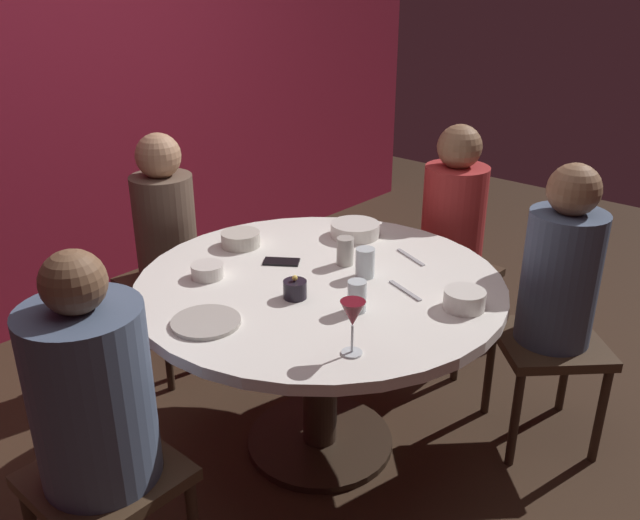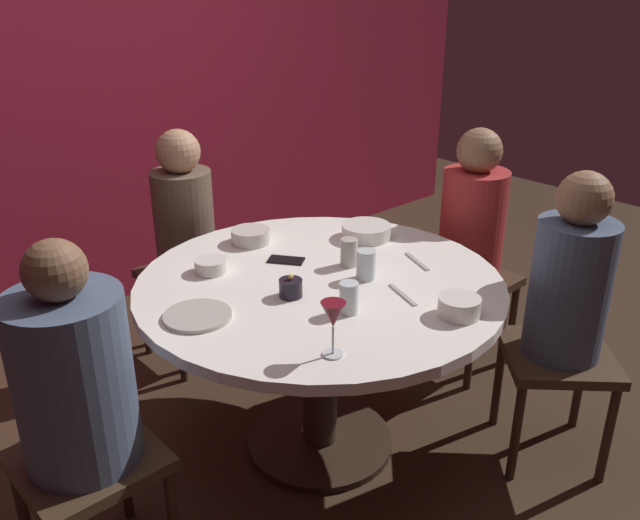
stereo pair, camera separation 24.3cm
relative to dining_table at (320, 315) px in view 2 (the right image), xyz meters
name	(u,v)px [view 2 (the right image)]	position (x,y,z in m)	size (l,w,h in m)	color
ground_plane	(320,443)	(0.00, 0.00, -0.60)	(8.00, 8.00, 0.00)	#382619
back_wall	(84,76)	(0.00, 1.85, 0.70)	(6.00, 0.10, 2.60)	maroon
dining_table	(320,315)	(0.00, 0.00, 0.00)	(1.37, 1.37, 0.75)	white
seated_diner_left	(75,386)	(-0.95, 0.00, 0.12)	(0.40, 0.40, 1.17)	#3F2D1E
seated_diner_back	(184,223)	(0.00, 0.95, 0.12)	(0.40, 0.40, 1.16)	#3F2D1E
seated_diner_right	(472,225)	(0.95, 0.00, 0.13)	(0.40, 0.40, 1.18)	#3F2D1E
seated_diner_front_right	(569,291)	(0.65, -0.65, 0.12)	(0.57, 0.57, 1.18)	#3F2D1E
candle_holder	(291,288)	(-0.17, -0.03, 0.18)	(0.08, 0.08, 0.09)	black
wine_glass	(333,317)	(-0.33, -0.42, 0.28)	(0.08, 0.08, 0.18)	silver
dinner_plate	(198,316)	(-0.50, 0.06, 0.16)	(0.23, 0.23, 0.01)	#B2ADA3
cell_phone	(286,260)	(0.02, 0.22, 0.15)	(0.07, 0.14, 0.01)	black
bowl_serving_large	(211,266)	(-0.26, 0.33, 0.18)	(0.12, 0.12, 0.05)	silver
bowl_salad_center	(251,236)	(0.03, 0.47, 0.18)	(0.16, 0.16, 0.06)	beige
bowl_small_white	(366,231)	(0.43, 0.18, 0.18)	(0.21, 0.21, 0.06)	silver
bowl_sauce_side	(459,307)	(0.15, -0.52, 0.18)	(0.14, 0.14, 0.07)	silver
cup_near_candle	(349,252)	(0.17, 0.02, 0.21)	(0.07, 0.07, 0.11)	#B2ADA3
cup_by_left_diner	(366,265)	(0.13, -0.11, 0.21)	(0.07, 0.07, 0.11)	silver
cup_by_right_diner	(349,298)	(-0.10, -0.26, 0.21)	(0.06, 0.06, 0.11)	silver
fork_near_plate	(403,295)	(0.13, -0.29, 0.15)	(0.02, 0.18, 0.01)	#B7B7BC
knife_near_plate	(417,261)	(0.39, -0.14, 0.15)	(0.02, 0.18, 0.01)	#B7B7BC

